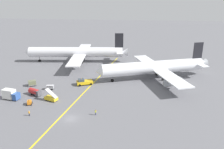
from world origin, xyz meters
The scene contains 13 objects.
ground_plane centered at (0.00, 0.00, 0.00)m, with size 600.00×600.00×0.00m, color slate.
taxiway_stripe centered at (-2.01, 10.00, 0.00)m, with size 0.50×120.00×0.01m, color yellow.
airliner_at_gate_left centered at (-15.56, 58.26, 5.30)m, with size 55.53×49.16×15.50m.
airliner_being_pushed centered at (24.81, 37.79, 4.95)m, with size 48.32×44.17×14.76m.
pushback_tug centered at (-3.01, 26.28, 1.18)m, with size 9.21×5.46×2.78m.
gse_stair_truck_yellow centered at (-10.21, 10.54, 1.03)m, with size 4.94×3.35×4.06m.
gse_baggage_cart_near_cluster centered at (-14.42, 19.56, 0.86)m, with size 2.97×2.04×1.71m.
gse_container_dolly_flat centered at (-22.98, 22.11, 1.17)m, with size 3.88×3.56×2.15m.
gse_catering_truck_tall centered at (-24.26, 9.57, 1.76)m, with size 6.15×3.33×3.50m.
gse_gpu_cart_small centered at (-16.04, 6.64, 0.79)m, with size 2.23×2.53×1.90m.
gse_fuel_bowser_stubby centered at (-17.56, 13.79, 1.33)m, with size 5.24×3.66×2.40m.
ground_crew_ramp_agent_by_cones centered at (6.75, 3.11, 0.92)m, with size 0.49×0.36×1.75m.
ground_crew_marshaller_foreground centered at (-12.48, -0.20, 0.87)m, with size 0.50×0.36×1.67m.
Camera 1 is at (20.00, -53.55, 32.90)m, focal length 35.40 mm.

